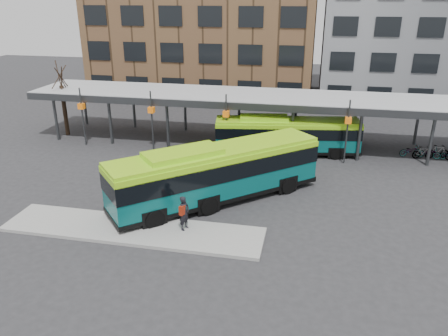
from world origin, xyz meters
TOP-DOWN VIEW (x-y plane):
  - ground at (0.00, 0.00)m, footprint 120.00×120.00m
  - boarding_island at (-5.50, -3.00)m, footprint 14.00×3.00m
  - canopy at (-0.06, 12.87)m, footprint 40.00×6.53m
  - tree at (-18.00, 12.00)m, footprint 1.64×1.64m
  - building_brick at (-10.00, 32.00)m, footprint 26.00×14.00m
  - building_grey at (16.00, 32.00)m, footprint 24.00×14.00m
  - bus_front at (-1.92, 1.50)m, footprint 11.67×10.90m
  - bus_rear at (1.57, 10.89)m, footprint 11.31×4.10m
  - pedestrian at (-2.74, -2.52)m, footprint 0.64×0.79m
  - bike_rack at (12.75, 12.09)m, footprint 5.01×1.59m

SIDE VIEW (x-z plane):
  - ground at x=0.00m, z-range 0.00..0.00m
  - boarding_island at x=-5.50m, z-range 0.00..0.18m
  - bike_rack at x=12.75m, z-range -0.05..1.00m
  - pedestrian at x=-2.74m, z-range 0.19..2.08m
  - bus_rear at x=1.57m, z-range 0.06..3.12m
  - bus_front at x=-1.92m, z-range 0.08..3.71m
  - tree at x=-18.00m, z-range -0.36..5.23m
  - canopy at x=-0.06m, z-range 1.51..6.31m
  - building_grey at x=16.00m, z-range 0.00..20.00m
  - building_brick at x=-10.00m, z-range 0.00..22.00m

